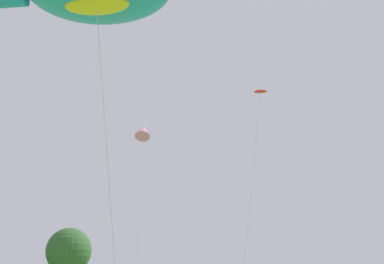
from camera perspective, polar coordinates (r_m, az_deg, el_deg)
small_kite_bird_shape at (r=39.73m, az=8.30°, el=4.66°), size 4.18×1.30×17.31m
small_kite_box_yellow at (r=34.53m, az=-5.95°, el=0.04°), size 3.01×4.53×13.13m
tree_oak_left at (r=78.66m, az=-14.70°, el=-13.77°), size 7.13×7.13×10.22m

